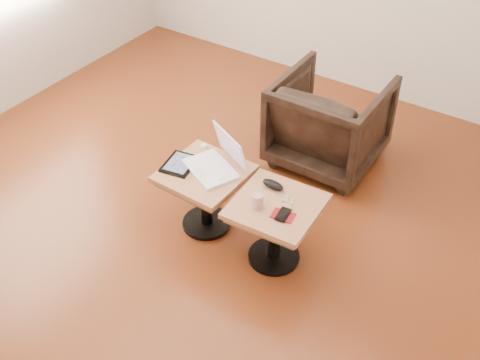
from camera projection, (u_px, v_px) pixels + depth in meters
The scene contains 11 objects.
room_shell at pixel (193, 41), 3.13m from camera, with size 4.52×4.52×2.71m.
side_table_left at pixel (205, 185), 3.80m from camera, with size 0.51×0.51×0.45m.
side_table_right at pixel (276, 218), 3.56m from camera, with size 0.52×0.52×0.45m.
laptop at pixel (217, 162), 3.73m from camera, with size 0.43×0.41×0.24m.
tablet at pixel (180, 164), 3.78m from camera, with size 0.22×0.26×0.02m.
charging_adapter at pixel (204, 146), 3.92m from camera, with size 0.04×0.04×0.02m, color white.
glasses_case at pixel (273, 185), 3.60m from camera, with size 0.14×0.06×0.05m, color black.
striped_cup at pixel (258, 201), 3.45m from camera, with size 0.07×0.07×0.09m, color #BA324B.
earbuds_tangle at pixel (288, 200), 3.51m from camera, with size 0.08×0.05×0.02m.
phone_on_sleeve at pixel (283, 215), 3.41m from camera, with size 0.14×0.12×0.02m.
armchair at pixel (330, 121), 4.36m from camera, with size 0.73×0.75×0.68m, color black.
Camera 1 is at (1.79, -2.27, 2.77)m, focal length 45.00 mm.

